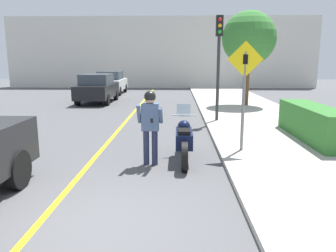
{
  "coord_description": "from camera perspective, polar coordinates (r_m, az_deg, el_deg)",
  "views": [
    {
      "loc": [
        1.51,
        -4.54,
        2.43
      ],
      "look_at": [
        1.27,
        3.48,
        0.83
      ],
      "focal_mm": 35.0,
      "sensor_mm": 36.0,
      "label": 1
    }
  ],
  "objects": [
    {
      "name": "road_center_line",
      "position": [
        11.02,
        -9.38,
        -1.59
      ],
      "size": [
        0.12,
        36.0,
        0.01
      ],
      "color": "yellow",
      "rests_on": "ground"
    },
    {
      "name": "traffic_light",
      "position": [
        12.96,
        8.84,
        13.12
      ],
      "size": [
        0.26,
        0.3,
        3.99
      ],
      "color": "#2D2D30",
      "rests_on": "sidewalk_curb"
    },
    {
      "name": "street_tree",
      "position": [
        17.84,
        13.9,
        14.58
      ],
      "size": [
        2.76,
        2.76,
        4.83
      ],
      "color": "brown",
      "rests_on": "sidewalk_curb"
    },
    {
      "name": "parked_car_white",
      "position": [
        24.91,
        -9.89,
        7.5
      ],
      "size": [
        1.88,
        4.2,
        1.68
      ],
      "color": "black",
      "rests_on": "ground"
    },
    {
      "name": "crossing_sign",
      "position": [
        8.62,
        13.12,
        6.82
      ],
      "size": [
        0.91,
        0.08,
        2.81
      ],
      "color": "slate",
      "rests_on": "sidewalk_curb"
    },
    {
      "name": "person_biker",
      "position": [
        7.6,
        -3.12,
        1.07
      ],
      "size": [
        0.59,
        0.48,
        1.76
      ],
      "color": "#282D4C",
      "rests_on": "ground"
    },
    {
      "name": "ground_plane",
      "position": [
        5.36,
        -15.43,
        -16.09
      ],
      "size": [
        80.0,
        80.0,
        0.0
      ],
      "primitive_type": "plane",
      "color": "#4C4C4F"
    },
    {
      "name": "parked_car_black",
      "position": [
        19.77,
        -12.2,
        6.47
      ],
      "size": [
        1.88,
        4.2,
        1.68
      ],
      "color": "black",
      "rests_on": "ground"
    },
    {
      "name": "motorcycle",
      "position": [
        8.06,
        2.79,
        -2.45
      ],
      "size": [
        0.62,
        2.29,
        1.32
      ],
      "color": "black",
      "rests_on": "ground"
    },
    {
      "name": "sidewalk_curb",
      "position": [
        9.46,
        22.07,
        -4.1
      ],
      "size": [
        4.4,
        44.0,
        0.12
      ],
      "color": "#ADA89E",
      "rests_on": "ground"
    },
    {
      "name": "building_backdrop",
      "position": [
        30.58,
        -1.17,
        12.64
      ],
      "size": [
        28.0,
        1.2,
        6.31
      ],
      "color": "beige",
      "rests_on": "ground"
    },
    {
      "name": "hedge_row",
      "position": [
        10.78,
        23.98,
        0.56
      ],
      "size": [
        0.9,
        3.85,
        0.98
      ],
      "color": "#33702D",
      "rests_on": "sidewalk_curb"
    }
  ]
}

